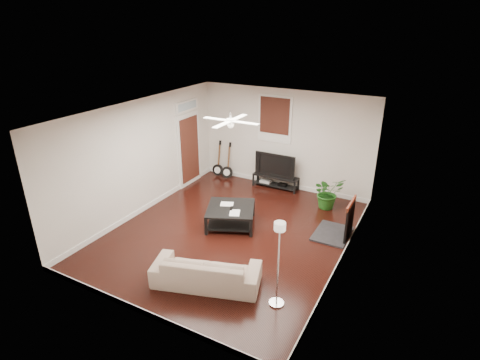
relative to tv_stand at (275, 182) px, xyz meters
The scene contains 14 objects.
room 3.04m from the tv_stand, 87.45° to the right, with size 5.01×6.01×2.81m.
brick_accent 3.39m from the tv_stand, 34.28° to the right, with size 0.02×2.20×2.80m, color #A35034.
fireplace 2.94m from the tv_stand, 37.45° to the right, with size 0.80×1.10×0.92m, color black.
window_back 1.78m from the tv_stand, 132.87° to the left, with size 1.00×0.06×1.30m, color black.
door_left 2.71m from the tv_stand, 159.36° to the right, with size 0.08×1.00×2.50m, color white.
tv_stand is the anchor object (origin of this frame).
tv 0.53m from the tv_stand, 90.00° to the left, with size 1.18×0.16×0.68m, color black.
coffee_table 2.48m from the tv_stand, 91.69° to the right, with size 1.08×1.08×0.45m, color black.
sofa 4.63m from the tv_stand, 82.33° to the right, with size 1.95×0.76×0.57m, color #BDA38E.
floor_lamp 4.93m from the tv_stand, 66.31° to the right, with size 0.26×0.26×1.59m, color silver, non-canonical shape.
potted_plant 1.76m from the tv_stand, 17.41° to the right, with size 0.76×0.66×0.84m, color #1E5B1A.
guitar_left 1.96m from the tv_stand, behind, with size 0.35×0.24×1.12m, color black, non-canonical shape.
guitar_right 1.62m from the tv_stand, behind, with size 0.35×0.24×1.12m, color black, non-canonical shape.
ceiling_fan 3.68m from the tv_stand, 87.45° to the right, with size 1.24×1.24×0.32m, color white, non-canonical shape.
Camera 1 is at (3.77, -6.59, 4.52)m, focal length 28.64 mm.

